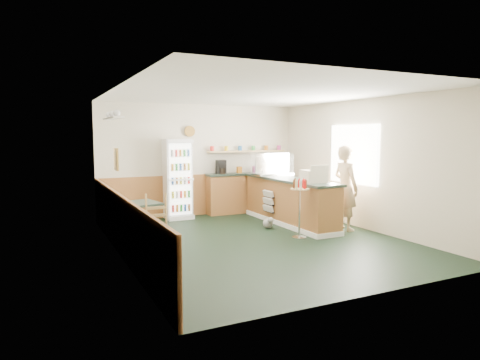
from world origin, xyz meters
TOP-DOWN VIEW (x-y plane):
  - ground at (0.00, 0.00)m, footprint 6.00×6.00m
  - room_envelope at (-0.23, 0.73)m, footprint 5.04×6.02m
  - service_counter at (1.35, 1.07)m, footprint 0.68×3.01m
  - back_counter at (1.19, 2.80)m, footprint 2.24×0.42m
  - drinks_fridge at (-0.68, 2.74)m, footprint 0.62×0.53m
  - display_case at (1.35, 1.83)m, footprint 0.91×0.47m
  - cash_register at (1.35, 0.20)m, footprint 0.49×0.51m
  - shopkeeper at (2.05, 0.04)m, footprint 0.44×0.60m
  - condiment_stand at (0.81, -0.14)m, footprint 0.36×0.36m
  - newspaper_rack at (0.99, 1.39)m, footprint 0.09×0.41m
  - cafe_table at (-2.05, 0.73)m, footprint 0.80×0.80m
  - cafe_chair at (-1.95, -0.14)m, footprint 0.41×0.41m
  - dog_doorstop at (0.68, 0.83)m, footprint 0.21×0.27m

SIDE VIEW (x-z plane):
  - ground at x=0.00m, z-range 0.00..0.00m
  - dog_doorstop at x=0.68m, z-range -0.01..0.25m
  - service_counter at x=1.35m, z-range -0.04..0.97m
  - newspaper_rack at x=0.99m, z-range 0.23..0.72m
  - cafe_chair at x=-1.95m, z-range 0.02..1.03m
  - cafe_table at x=-2.05m, z-range 0.15..0.91m
  - back_counter at x=1.19m, z-range -0.30..1.39m
  - condiment_stand at x=0.81m, z-range 0.19..1.30m
  - shopkeeper at x=2.05m, z-range 0.00..1.75m
  - drinks_fridge at x=-0.68m, z-range 0.00..1.86m
  - cash_register at x=1.35m, z-range 1.01..1.26m
  - display_case at x=1.35m, z-range 1.01..1.52m
  - room_envelope at x=-0.23m, z-range 0.16..2.88m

